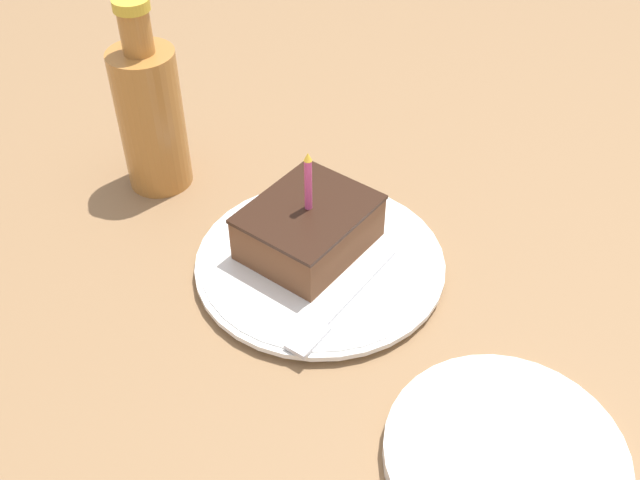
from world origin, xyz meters
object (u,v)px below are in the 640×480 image
object	(u,v)px
side_plate	(505,456)
plate	(320,263)
bottle	(150,114)
cake_slice	(309,227)
fork	(338,306)

from	to	relation	value
side_plate	plate	bearing A→B (deg)	-19.04
plate	bottle	distance (m)	0.26
plate	cake_slice	bearing A→B (deg)	-22.27
plate	fork	distance (m)	0.07
cake_slice	fork	world-z (taller)	cake_slice
plate	side_plate	size ratio (longest dim) A/B	1.30
plate	cake_slice	xyz separation A→B (m)	(0.02, -0.01, 0.03)
plate	bottle	xyz separation A→B (m)	(0.25, -0.01, 0.09)
cake_slice	bottle	distance (m)	0.23
plate	side_plate	distance (m)	0.28
fork	bottle	bearing A→B (deg)	-9.66
plate	fork	world-z (taller)	fork
cake_slice	side_plate	distance (m)	0.30
cake_slice	bottle	world-z (taller)	bottle
bottle	side_plate	bearing A→B (deg)	169.18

